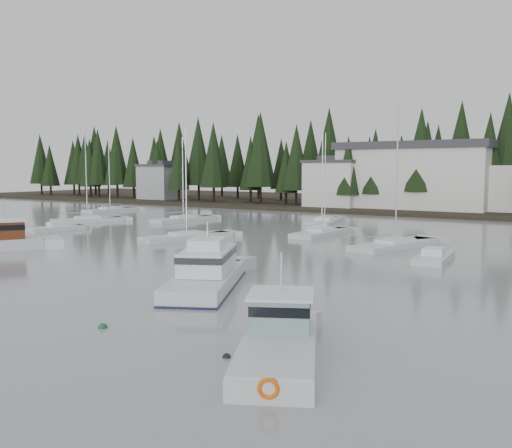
{
  "coord_description": "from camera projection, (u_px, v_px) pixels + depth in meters",
  "views": [
    {
      "loc": [
        24.53,
        -11.14,
        7.02
      ],
      "look_at": [
        -0.84,
        27.8,
        2.5
      ],
      "focal_mm": 40.0,
      "sensor_mm": 36.0,
      "label": 1
    }
  ],
  "objects": [
    {
      "name": "far_shore_land",
      "position": [
        466.0,
        207.0,
        104.19
      ],
      "size": [
        240.0,
        54.0,
        1.0
      ],
      "primitive_type": "cube",
      "color": "black",
      "rests_on": "ground"
    },
    {
      "name": "conifer_treeline",
      "position": [
        450.0,
        211.0,
        95.01
      ],
      "size": [
        200.0,
        22.0,
        20.0
      ],
      "primitive_type": null,
      "color": "black",
      "rests_on": "ground"
    },
    {
      "name": "house_west",
      "position": [
        334.0,
        182.0,
        98.51
      ],
      "size": [
        9.54,
        7.42,
        8.75
      ],
      "color": "silver",
      "rests_on": "ground"
    },
    {
      "name": "house_far_west",
      "position": [
        161.0,
        181.0,
        123.02
      ],
      "size": [
        8.48,
        7.42,
        8.25
      ],
      "color": "#999EA0",
      "rests_on": "ground"
    },
    {
      "name": "harbor_inn",
      "position": [
        427.0,
        176.0,
        93.01
      ],
      "size": [
        29.5,
        11.5,
        10.9
      ],
      "color": "silver",
      "rests_on": "ground"
    },
    {
      "name": "cabin_cruiser_center",
      "position": [
        207.0,
        276.0,
        33.72
      ],
      "size": [
        7.54,
        10.77,
        4.48
      ],
      "rotation": [
        0.0,
        0.0,
        2.03
      ],
      "color": "silver",
      "rests_on": "ground"
    },
    {
      "name": "lobster_boat_teal",
      "position": [
        279.0,
        345.0,
        21.09
      ],
      "size": [
        5.93,
        8.18,
        4.33
      ],
      "rotation": [
        0.0,
        0.0,
        2.04
      ],
      "color": "silver",
      "rests_on": "ground"
    },
    {
      "name": "sailboat_2",
      "position": [
        322.0,
        235.0,
        60.25
      ],
      "size": [
        3.06,
        9.25,
        11.21
      ],
      "rotation": [
        0.0,
        0.0,
        1.53
      ],
      "color": "silver",
      "rests_on": "ground"
    },
    {
      "name": "sailboat_3",
      "position": [
        183.0,
        221.0,
        76.6
      ],
      "size": [
        3.77,
        9.92,
        11.75
      ],
      "rotation": [
        0.0,
        0.0,
        1.44
      ],
      "color": "silver",
      "rests_on": "ground"
    },
    {
      "name": "sailboat_4",
      "position": [
        187.0,
        239.0,
        56.76
      ],
      "size": [
        5.45,
        9.93,
        11.39
      ],
      "rotation": [
        0.0,
        0.0,
        1.25
      ],
      "color": "silver",
      "rests_on": "ground"
    },
    {
      "name": "sailboat_6",
      "position": [
        395.0,
        247.0,
        50.93
      ],
      "size": [
        5.31,
        10.97,
        13.23
      ],
      "rotation": [
        0.0,
        0.0,
        1.33
      ],
      "color": "silver",
      "rests_on": "ground"
    },
    {
      "name": "sailboat_7",
      "position": [
        325.0,
        223.0,
        73.51
      ],
      "size": [
        5.4,
        10.99,
        12.07
      ],
      "rotation": [
        0.0,
        0.0,
        1.83
      ],
      "color": "silver",
      "rests_on": "ground"
    },
    {
      "name": "sailboat_8",
      "position": [
        88.0,
        221.0,
        75.31
      ],
      "size": [
        6.49,
        9.31,
        13.47
      ],
      "rotation": [
        0.0,
        0.0,
        1.11
      ],
      "color": "silver",
      "rests_on": "ground"
    },
    {
      "name": "sailboat_9",
      "position": [
        110.0,
        211.0,
        93.43
      ],
      "size": [
        3.46,
        9.54,
        14.97
      ],
      "rotation": [
        0.0,
        0.0,
        1.51
      ],
      "color": "silver",
      "rests_on": "ground"
    },
    {
      "name": "runabout_0",
      "position": [
        57.0,
        230.0,
        64.64
      ],
      "size": [
        3.52,
        6.51,
        1.42
      ],
      "rotation": [
        0.0,
        0.0,
        1.35
      ],
      "color": "silver",
      "rests_on": "ground"
    },
    {
      "name": "runabout_1",
      "position": [
        433.0,
        259.0,
        43.36
      ],
      "size": [
        2.77,
        6.13,
        1.42
      ],
      "rotation": [
        0.0,
        0.0,
        1.67
      ],
      "color": "silver",
      "rests_on": "ground"
    },
    {
      "name": "mooring_buoy_green",
      "position": [
        103.0,
        328.0,
        25.22
      ],
      "size": [
        0.42,
        0.42,
        0.42
      ],
      "primitive_type": "sphere",
      "color": "#145933",
      "rests_on": "ground"
    },
    {
      "name": "mooring_buoy_dark",
      "position": [
        227.0,
        357.0,
        21.26
      ],
      "size": [
        0.33,
        0.33,
        0.33
      ],
      "primitive_type": "sphere",
      "color": "black",
      "rests_on": "ground"
    }
  ]
}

